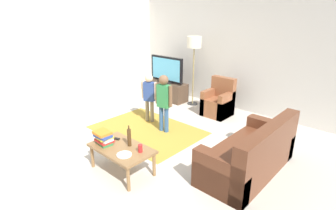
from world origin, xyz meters
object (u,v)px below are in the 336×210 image
object	(u,v)px
child_near_tv	(149,94)
coffee_table	(122,150)
plate	(124,155)
child_center	(164,98)
book_stack	(104,138)
tv_stand	(167,91)
armchair	(219,103)
tv_remote	(115,138)
soda_can	(140,148)
floor_lamp	(194,46)
couch	(253,156)
bottle	(129,137)
tv	(167,70)

from	to	relation	value
child_near_tv	coffee_table	world-z (taller)	child_near_tv
child_near_tv	plate	xyz separation A→B (m)	(1.35, -1.78, -0.23)
child_center	book_stack	size ratio (longest dim) A/B	4.12
tv_stand	armchair	world-z (taller)	armchair
tv_remote	plate	xyz separation A→B (m)	(0.52, -0.22, -0.00)
tv_remote	soda_can	world-z (taller)	soda_can
armchair	child_center	world-z (taller)	child_center
armchair	coffee_table	world-z (taller)	armchair
tv_remote	armchair	bearing A→B (deg)	68.73
child_center	floor_lamp	bearing A→B (deg)	109.21
couch	bottle	world-z (taller)	couch
child_near_tv	book_stack	xyz separation A→B (m)	(0.85, -1.78, -0.13)
floor_lamp	soda_can	bearing A→B (deg)	-65.15
tv	coffee_table	distance (m)	3.68
soda_can	tv_stand	bearing A→B (deg)	126.83
tv	armchair	world-z (taller)	tv
couch	tv_remote	bearing A→B (deg)	-145.63
tv_stand	child_center	size ratio (longest dim) A/B	1.00
tv	tv_remote	size ratio (longest dim) A/B	6.47
tv_stand	book_stack	size ratio (longest dim) A/B	4.12
armchair	child_center	bearing A→B (deg)	-101.50
soda_can	plate	distance (m)	0.25
child_near_tv	plate	size ratio (longest dim) A/B	4.99
armchair	child_near_tv	size ratio (longest dim) A/B	0.82
floor_lamp	tv_remote	world-z (taller)	floor_lamp
bottle	tv_remote	size ratio (longest dim) A/B	1.97
coffee_table	bottle	distance (m)	0.23
tv_stand	couch	distance (m)	3.88
floor_lamp	coffee_table	size ratio (longest dim) A/B	1.78
book_stack	floor_lamp	bearing A→B (deg)	104.33
tv_remote	coffee_table	bearing A→B (deg)	-37.97
coffee_table	book_stack	xyz separation A→B (m)	(-0.28, -0.12, 0.16)
plate	soda_can	bearing A→B (deg)	65.62
coffee_table	tv	bearing A→B (deg)	122.06
armchair	tv_remote	bearing A→B (deg)	-91.73
book_stack	plate	distance (m)	0.51
armchair	book_stack	xyz separation A→B (m)	(-0.07, -3.19, 0.23)
bottle	book_stack	bearing A→B (deg)	-144.12
floor_lamp	armchair	bearing A→B (deg)	-11.55
couch	soda_can	xyz separation A→B (m)	(-1.19, -1.23, 0.19)
armchair	bottle	bearing A→B (deg)	-84.97
coffee_table	child_center	bearing A→B (deg)	109.50
tv_stand	coffee_table	size ratio (longest dim) A/B	1.20
book_stack	tv	bearing A→B (deg)	117.27
tv	book_stack	distance (m)	3.63
plate	floor_lamp	bearing A→B (deg)	111.98
couch	child_near_tv	world-z (taller)	child_near_tv
bottle	soda_can	bearing A→B (deg)	-4.24
child_near_tv	child_center	xyz separation A→B (m)	(0.60, -0.16, 0.06)
child_center	book_stack	bearing A→B (deg)	-81.24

